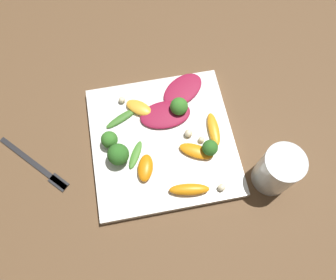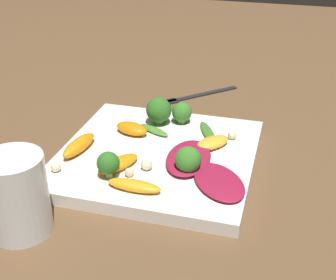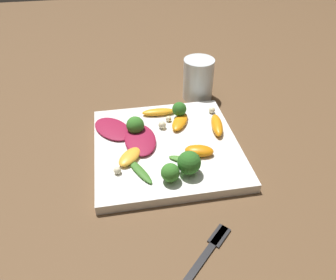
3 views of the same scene
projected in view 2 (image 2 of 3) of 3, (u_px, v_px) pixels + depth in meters
ground_plane at (158, 162)px, 0.73m from camera, size 2.40×2.40×0.00m
plate at (158, 157)px, 0.73m from camera, size 0.30×0.30×0.02m
drinking_glass at (17, 195)px, 0.57m from camera, size 0.08×0.08×0.11m
fork at (190, 97)px, 0.96m from camera, size 0.15×0.14×0.01m
radicchio_leaf_0 at (189, 158)px, 0.70m from camera, size 0.07×0.11×0.01m
radicchio_leaf_1 at (219, 182)px, 0.64m from camera, size 0.11×0.12×0.01m
orange_segment_0 at (118, 164)px, 0.68m from camera, size 0.06×0.08×0.01m
orange_segment_1 at (134, 186)px, 0.63m from camera, size 0.08×0.03×0.01m
orange_segment_2 at (79, 145)px, 0.72m from camera, size 0.04×0.08×0.02m
orange_segment_3 at (212, 143)px, 0.73m from camera, size 0.06×0.07×0.01m
orange_segment_4 at (132, 129)px, 0.77m from camera, size 0.06×0.04×0.02m
broccoli_floret_0 at (188, 160)px, 0.66m from camera, size 0.04×0.04×0.04m
broccoli_floret_1 at (159, 110)px, 0.80m from camera, size 0.04×0.04×0.05m
broccoli_floret_2 at (182, 112)px, 0.80m from camera, size 0.03×0.03×0.04m
broccoli_floret_3 at (108, 163)px, 0.65m from camera, size 0.03×0.03×0.04m
arugula_sprig_0 at (154, 130)px, 0.78m from camera, size 0.06×0.04×0.01m
arugula_sprig_1 at (208, 133)px, 0.77m from camera, size 0.05×0.08×0.01m
macadamia_nut_0 at (150, 165)px, 0.67m from camera, size 0.02×0.02×0.02m
macadamia_nut_1 at (129, 172)px, 0.66m from camera, size 0.01×0.01×0.01m
macadamia_nut_2 at (56, 167)px, 0.67m from camera, size 0.02×0.02×0.02m
macadamia_nut_3 at (232, 135)px, 0.76m from camera, size 0.01×0.01×0.01m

